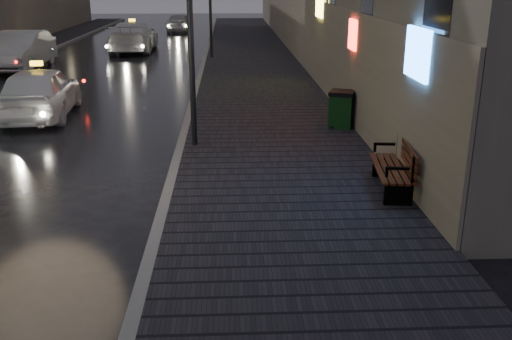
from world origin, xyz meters
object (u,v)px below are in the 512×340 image
at_px(bench, 396,167).
at_px(taxi_near, 40,92).
at_px(car_left_mid, 21,50).
at_px(taxi_mid, 133,37).
at_px(car_far, 179,23).
at_px(lamp_near, 190,4).
at_px(trash_bin, 342,109).

bearing_deg(bench, taxi_near, 147.65).
height_order(car_left_mid, taxi_mid, car_left_mid).
bearing_deg(car_far, lamp_near, 98.04).
relative_size(trash_bin, car_left_mid, 0.19).
height_order(bench, trash_bin, trash_bin).
distance_m(lamp_near, car_left_mid, 16.11).
bearing_deg(bench, car_left_mid, 133.54).
relative_size(bench, car_left_mid, 0.37).
xyz_separation_m(lamp_near, trash_bin, (3.95, 1.55, -2.83)).
bearing_deg(taxi_near, taxi_mid, -95.76).
height_order(taxi_near, car_left_mid, car_left_mid).
xyz_separation_m(lamp_near, taxi_near, (-4.86, 3.75, -2.71)).
distance_m(trash_bin, taxi_near, 9.08).
xyz_separation_m(bench, trash_bin, (-0.12, 4.93, 0.03)).
distance_m(bench, taxi_near, 11.43).
bearing_deg(taxi_near, trash_bin, 161.44).
bearing_deg(taxi_near, car_left_mid, -72.94).
distance_m(trash_bin, car_far, 30.69).
relative_size(taxi_near, car_left_mid, 0.88).
relative_size(trash_bin, car_far, 0.24).
distance_m(lamp_near, car_far, 31.73).
xyz_separation_m(bench, car_far, (-6.92, 34.86, 0.07)).
distance_m(taxi_near, car_left_mid, 10.30).
bearing_deg(trash_bin, car_far, 122.77).
relative_size(trash_bin, taxi_mid, 0.17).
height_order(bench, taxi_mid, taxi_mid).
relative_size(bench, taxi_mid, 0.33).
bearing_deg(taxi_mid, taxi_near, 87.94).
xyz_separation_m(taxi_near, taxi_mid, (0.34, 15.86, 0.05)).
relative_size(lamp_near, car_left_mid, 1.02).
xyz_separation_m(lamp_near, car_left_mid, (-8.65, 13.33, -2.63)).
distance_m(taxi_mid, car_far, 11.98).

